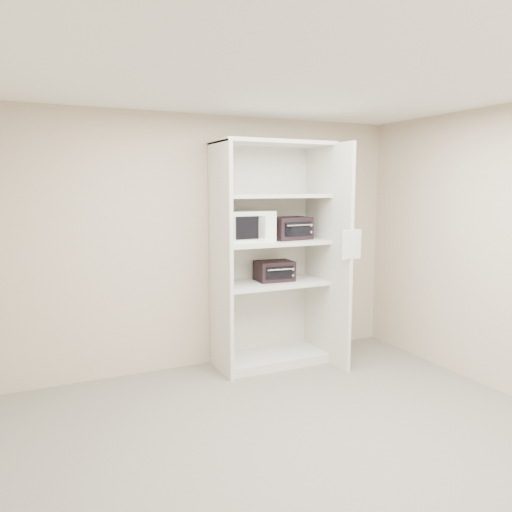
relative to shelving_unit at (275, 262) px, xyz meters
name	(u,v)px	position (x,y,z in m)	size (l,w,h in m)	color
floor	(299,445)	(-0.67, -1.70, -1.13)	(4.50, 4.00, 0.01)	slate
ceiling	(304,75)	(-0.67, -1.70, 1.57)	(4.50, 4.00, 0.01)	white
wall_back	(208,242)	(-0.67, 0.30, 0.22)	(4.50, 0.02, 2.70)	#BBA58E
shelving_unit	(275,262)	(0.00, 0.00, 0.00)	(1.24, 0.92, 2.42)	silver
microwave	(245,226)	(-0.34, 0.05, 0.40)	(0.54, 0.41, 0.32)	white
toaster_oven_upper	(289,228)	(0.19, 0.03, 0.36)	(0.43, 0.32, 0.25)	black
toaster_oven_lower	(274,271)	(0.00, 0.04, -0.10)	(0.39, 0.30, 0.22)	black
paper_sign	(352,244)	(0.55, -0.63, 0.23)	(0.23, 0.01, 0.29)	white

